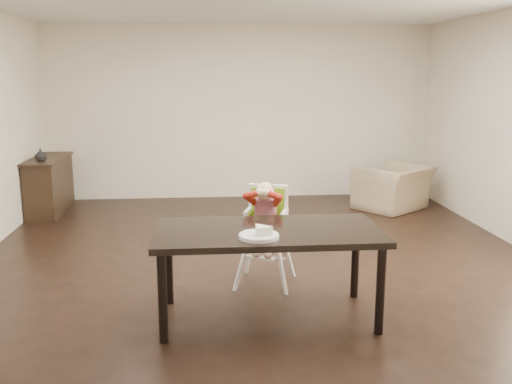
# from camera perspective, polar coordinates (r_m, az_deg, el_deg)

# --- Properties ---
(ground) EXTENTS (7.00, 7.00, 0.00)m
(ground) POSITION_cam_1_polar(r_m,az_deg,el_deg) (5.87, 0.58, -7.77)
(ground) COLOR black
(ground) RESTS_ON ground
(room_walls) EXTENTS (6.02, 7.02, 2.71)m
(room_walls) POSITION_cam_1_polar(r_m,az_deg,el_deg) (5.52, 0.62, 10.66)
(room_walls) COLOR beige
(room_walls) RESTS_ON ground
(dining_table) EXTENTS (1.80, 0.90, 0.75)m
(dining_table) POSITION_cam_1_polar(r_m,az_deg,el_deg) (4.56, 1.22, -4.71)
(dining_table) COLOR black
(dining_table) RESTS_ON ground
(high_chair) EXTENTS (0.51, 0.51, 0.99)m
(high_chair) POSITION_cam_1_polar(r_m,az_deg,el_deg) (5.32, 0.99, -2.02)
(high_chair) COLOR white
(high_chair) RESTS_ON ground
(plate) EXTENTS (0.31, 0.31, 0.09)m
(plate) POSITION_cam_1_polar(r_m,az_deg,el_deg) (4.31, 0.39, -4.20)
(plate) COLOR white
(plate) RESTS_ON dining_table
(armchair) EXTENTS (1.17, 1.11, 0.86)m
(armchair) POSITION_cam_1_polar(r_m,az_deg,el_deg) (8.56, 13.60, 1.18)
(armchair) COLOR tan
(armchair) RESTS_ON ground
(sideboard) EXTENTS (0.44, 1.26, 0.79)m
(sideboard) POSITION_cam_1_polar(r_m,az_deg,el_deg) (8.64, -19.96, 0.67)
(sideboard) COLOR black
(sideboard) RESTS_ON ground
(vase) EXTENTS (0.20, 0.20, 0.16)m
(vase) POSITION_cam_1_polar(r_m,az_deg,el_deg) (8.27, -20.73, 3.47)
(vase) COLOR #99999E
(vase) RESTS_ON sideboard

